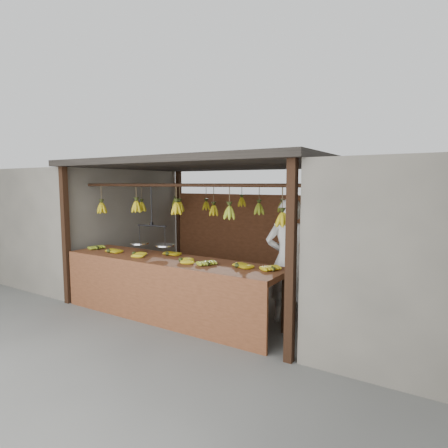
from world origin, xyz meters
The scene contains 8 objects.
ground centered at (0.00, 0.00, 0.00)m, with size 80.00×80.00×0.00m, color #5B5B57.
stall centered at (0.00, 0.33, 1.97)m, with size 4.30×3.30×2.40m.
neighbor_left centered at (-3.60, 0.00, 1.15)m, with size 3.00×3.00×2.30m, color slate.
counter centered at (-0.08, -1.23, 0.71)m, with size 3.64×0.83×0.96m.
hanging_bananas centered at (0.00, 0.00, 1.61)m, with size 3.59×2.20×0.38m.
balance_scale centered at (-0.53, -1.00, 1.11)m, with size 0.77×0.34×0.95m.
vendor centered at (1.49, -0.30, 0.91)m, with size 0.66×0.44×1.82m, color white.
bag_bundles centered at (1.94, 1.35, 1.01)m, with size 0.08×0.26×1.28m.
Camera 1 is at (3.53, -5.35, 2.03)m, focal length 30.00 mm.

